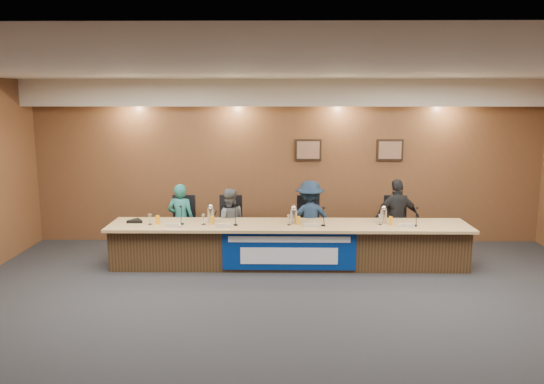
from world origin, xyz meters
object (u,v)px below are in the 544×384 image
(office_chair_b, at_px, (229,229))
(carafe_left, at_px, (211,215))
(banner, at_px, (289,251))
(panelist_b, at_px, (229,222))
(office_chair_c, at_px, (309,229))
(dais_body, at_px, (289,246))
(office_chair_d, at_px, (395,230))
(panelist_c, at_px, (310,219))
(panelist_d, at_px, (397,218))
(carafe_mid, at_px, (294,216))
(speakerphone, at_px, (136,221))
(carafe_right, at_px, (384,216))
(office_chair_a, at_px, (182,229))
(panelist_a, at_px, (181,220))

(office_chair_b, bearing_deg, carafe_left, -110.36)
(office_chair_b, relative_size, carafe_left, 1.91)
(banner, xyz_separation_m, office_chair_b, (-1.08, 1.07, 0.10))
(panelist_b, height_order, office_chair_c, panelist_b)
(dais_body, xyz_separation_m, office_chair_d, (1.96, 0.65, 0.13))
(panelist_c, height_order, panelist_d, panelist_d)
(dais_body, distance_m, banner, 0.42)
(office_chair_b, height_order, carafe_mid, carafe_mid)
(office_chair_c, bearing_deg, carafe_left, -164.26)
(office_chair_c, height_order, speakerphone, speakerphone)
(dais_body, xyz_separation_m, panelist_b, (-1.08, 0.55, 0.28))
(dais_body, bearing_deg, panelist_d, 15.69)
(carafe_right, bearing_deg, panelist_b, 168.88)
(panelist_c, bearing_deg, carafe_mid, 54.23)
(office_chair_c, distance_m, carafe_right, 1.43)
(banner, height_order, office_chair_d, banner)
(office_chair_a, relative_size, office_chair_c, 1.00)
(office_chair_d, bearing_deg, carafe_right, -111.35)
(office_chair_b, xyz_separation_m, carafe_right, (2.69, -0.63, 0.39))
(panelist_c, distance_m, carafe_right, 1.35)
(panelist_c, relative_size, panelist_d, 0.98)
(panelist_d, relative_size, carafe_right, 5.79)
(banner, distance_m, panelist_c, 1.09)
(panelist_d, height_order, office_chair_b, panelist_d)
(banner, xyz_separation_m, office_chair_d, (1.96, 1.07, 0.10))
(panelist_b, bearing_deg, panelist_a, -6.98)
(panelist_d, distance_m, speakerphone, 4.62)
(dais_body, distance_m, office_chair_a, 2.06)
(panelist_d, height_order, carafe_right, panelist_d)
(office_chair_c, height_order, office_chair_d, same)
(banner, xyz_separation_m, panelist_c, (0.39, 0.97, 0.32))
(banner, bearing_deg, office_chair_a, 151.34)
(panelist_c, bearing_deg, panelist_d, 173.04)
(banner, bearing_deg, panelist_c, 68.17)
(carafe_mid, bearing_deg, panelist_c, 61.18)
(office_chair_c, bearing_deg, panelist_d, -6.92)
(office_chair_c, distance_m, carafe_left, 1.87)
(panelist_a, xyz_separation_m, panelist_c, (2.34, 0.00, 0.03))
(panelist_c, height_order, office_chair_d, panelist_c)
(office_chair_b, relative_size, carafe_right, 1.95)
(office_chair_a, relative_size, office_chair_b, 1.00)
(panelist_c, relative_size, speakerphone, 4.37)
(speakerphone, bearing_deg, carafe_left, 1.51)
(dais_body, distance_m, office_chair_c, 0.77)
(office_chair_a, relative_size, carafe_mid, 1.95)
(office_chair_a, distance_m, office_chair_b, 0.87)
(office_chair_c, xyz_separation_m, carafe_right, (1.23, -0.63, 0.39))
(office_chair_d, bearing_deg, office_chair_b, -172.34)
(carafe_mid, bearing_deg, office_chair_a, 162.13)
(office_chair_a, xyz_separation_m, carafe_mid, (2.03, -0.66, 0.39))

